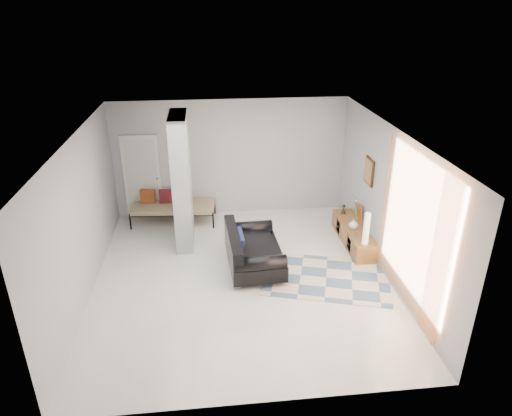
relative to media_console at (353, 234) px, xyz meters
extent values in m
plane|color=white|center=(-2.52, -1.10, -0.20)|extent=(6.00, 6.00, 0.00)
plane|color=white|center=(-2.52, -1.10, 2.60)|extent=(6.00, 6.00, 0.00)
plane|color=#ACAFB1|center=(-2.52, 1.90, 1.20)|extent=(6.00, 0.00, 6.00)
plane|color=#ACAFB1|center=(-2.52, -4.10, 1.20)|extent=(6.00, 0.00, 6.00)
plane|color=#ACAFB1|center=(-5.27, -1.10, 1.20)|extent=(0.00, 6.00, 6.00)
plane|color=#ACAFB1|center=(0.23, -1.10, 1.20)|extent=(0.00, 6.00, 6.00)
cube|color=#9CA0A3|center=(-3.62, 0.50, 1.20)|extent=(0.35, 1.20, 2.80)
cube|color=white|center=(-4.62, 1.86, 0.82)|extent=(0.85, 0.06, 2.04)
plane|color=#FF9143|center=(0.15, -2.25, 1.25)|extent=(0.00, 2.55, 2.55)
cube|color=#381E0F|center=(0.20, 0.00, 1.45)|extent=(0.04, 0.45, 0.55)
cube|color=brown|center=(0.00, 0.00, 0.00)|extent=(0.45, 1.84, 0.40)
cube|color=#381E0F|center=(-0.22, -0.41, 0.00)|extent=(0.02, 0.25, 0.28)
cube|color=#381E0F|center=(-0.22, 0.41, 0.00)|extent=(0.02, 0.25, 0.28)
cube|color=#F5A948|center=(0.18, 0.25, 0.40)|extent=(0.09, 0.32, 0.40)
cube|color=silver|center=(-0.10, -0.41, 0.26)|extent=(0.04, 0.10, 0.12)
cylinder|color=silver|center=(-2.61, -1.44, -0.15)|extent=(0.05, 0.05, 0.10)
cylinder|color=silver|center=(-2.67, 0.01, -0.15)|extent=(0.05, 0.05, 0.10)
cylinder|color=silver|center=(-1.80, -1.40, -0.15)|extent=(0.05, 0.05, 0.10)
cylinder|color=silver|center=(-1.86, 0.04, -0.15)|extent=(0.05, 0.05, 0.10)
cube|color=black|center=(-2.24, -0.70, 0.05)|extent=(1.08, 1.73, 0.30)
cube|color=black|center=(-2.64, -0.72, 0.38)|extent=(0.27, 1.69, 0.36)
cylinder|color=black|center=(-2.21, -1.42, 0.28)|extent=(0.97, 0.32, 0.28)
cylinder|color=black|center=(-2.27, 0.02, 0.28)|extent=(0.97, 0.32, 0.28)
cube|color=black|center=(-2.52, -0.71, 0.40)|extent=(0.17, 0.62, 0.31)
cylinder|color=black|center=(-4.90, 1.18, 0.00)|extent=(0.04, 0.04, 0.40)
cylinder|color=black|center=(-3.00, 1.04, 0.00)|extent=(0.04, 0.04, 0.40)
cylinder|color=black|center=(-4.84, 1.97, 0.00)|extent=(0.04, 0.04, 0.40)
cylinder|color=black|center=(-2.94, 1.82, 0.00)|extent=(0.04, 0.04, 0.40)
cube|color=#C4B68F|center=(-3.92, 1.50, 0.18)|extent=(1.97, 0.95, 0.12)
cube|color=#95401B|center=(-4.52, 1.70, 0.40)|extent=(0.35, 0.19, 0.33)
cube|color=maroon|center=(-4.07, 1.67, 0.40)|extent=(0.35, 0.19, 0.33)
cube|color=#95401B|center=(-3.63, 1.63, 0.40)|extent=(0.35, 0.19, 0.33)
cube|color=beige|center=(-0.92, -1.29, -0.20)|extent=(2.69, 2.16, 0.01)
cylinder|color=beige|center=(-0.02, -0.76, 0.53)|extent=(0.12, 0.12, 0.67)
imported|color=white|center=(-0.05, -0.08, 0.30)|extent=(0.21, 0.21, 0.22)
camera|label=1|loc=(-3.06, -8.45, 4.62)|focal=32.00mm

